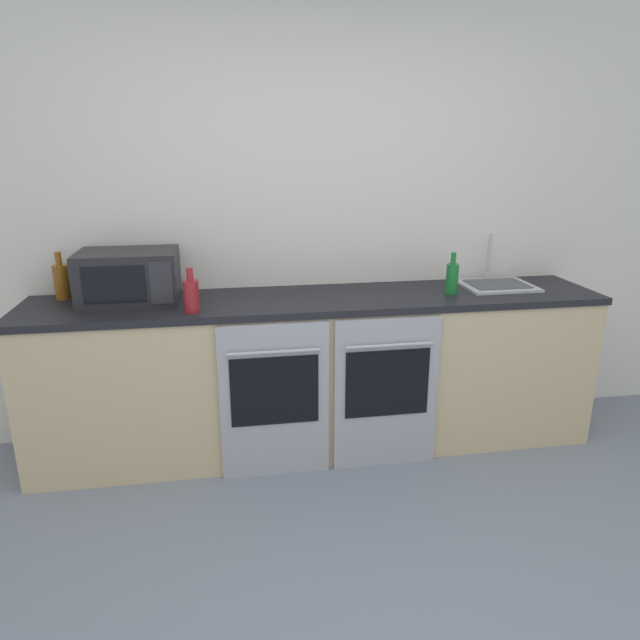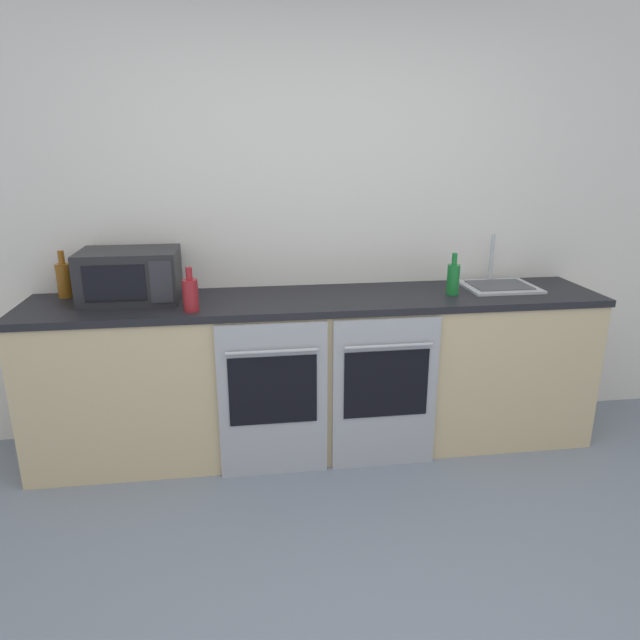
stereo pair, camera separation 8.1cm
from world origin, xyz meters
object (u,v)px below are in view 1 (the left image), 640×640
at_px(oven_right, 386,393).
at_px(bottle_red, 191,295).
at_px(microwave, 129,277).
at_px(bottle_green, 452,277).
at_px(oven_left, 275,401).
at_px(bottle_amber, 61,281).
at_px(sink, 496,284).

height_order(oven_right, bottle_red, bottle_red).
relative_size(microwave, bottle_green, 2.18).
bearing_deg(oven_right, microwave, 164.22).
bearing_deg(oven_left, bottle_red, 163.18).
relative_size(oven_right, bottle_green, 3.63).
height_order(oven_right, bottle_green, bottle_green).
relative_size(oven_right, microwave, 1.67).
bearing_deg(bottle_amber, sink, -2.94).
height_order(oven_left, bottle_amber, bottle_amber).
bearing_deg(oven_right, bottle_green, 30.39).
distance_m(oven_right, sink, 1.00).
height_order(bottle_red, sink, sink).
relative_size(oven_right, bottle_amber, 3.29).
bearing_deg(oven_left, bottle_green, 13.87).
height_order(oven_left, sink, sink).
bearing_deg(bottle_green, oven_right, -149.61).
relative_size(oven_left, microwave, 1.67).
distance_m(bottle_green, bottle_amber, 2.21).
bearing_deg(bottle_green, sink, 18.81).
distance_m(bottle_green, sink, 0.36).
bearing_deg(microwave, sink, -0.21).
xyz_separation_m(oven_left, bottle_green, (1.06, 0.26, 0.57)).
xyz_separation_m(oven_right, bottle_green, (0.45, 0.26, 0.57)).
xyz_separation_m(bottle_green, bottle_red, (-1.47, -0.14, -0.00)).
height_order(bottle_green, bottle_amber, bottle_amber).
bearing_deg(sink, oven_left, -164.92).
bearing_deg(sink, bottle_red, -171.98).
bearing_deg(bottle_red, bottle_amber, 152.09).
xyz_separation_m(oven_left, oven_right, (0.62, 0.00, 0.00)).
relative_size(microwave, bottle_red, 2.26).
distance_m(bottle_red, sink, 1.83).
bearing_deg(oven_left, sink, 15.08).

